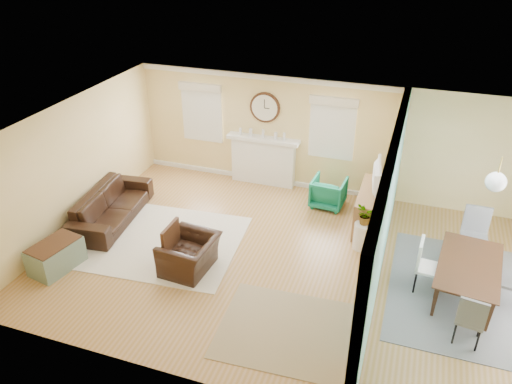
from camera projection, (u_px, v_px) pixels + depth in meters
floor at (292, 263)px, 9.17m from camera, size 9.00×9.00×0.00m
wall_back at (330, 138)px, 11.03m from camera, size 9.00×0.02×2.60m
wall_front at (231, 319)px, 6.06m from camera, size 9.00×0.02×2.60m
wall_left at (74, 165)px, 9.82m from camera, size 0.02×6.00×2.60m
ceiling at (297, 131)px, 7.92m from camera, size 9.00×6.00×0.02m
partition at (386, 206)px, 8.32m from camera, size 0.17×6.00×2.60m
fireplace at (263, 160)px, 11.70m from camera, size 1.70×0.30×1.17m
wall_clock at (265, 107)px, 11.16m from camera, size 0.70×0.07×0.70m
window_left at (202, 108)px, 11.68m from camera, size 1.05×0.13×1.42m
window_right at (333, 124)px, 10.81m from camera, size 1.05×0.13×1.42m
pendant at (496, 182)px, 7.26m from camera, size 0.30×0.30×0.55m
rug_cream at (165, 241)px, 9.78m from camera, size 3.09×2.73×0.02m
rug_jute at (289, 331)px, 7.67m from camera, size 2.22×1.85×0.01m
rug_grey at (465, 294)px, 8.42m from camera, size 2.48×3.09×0.01m
sofa at (112, 206)px, 10.34m from camera, size 1.16×2.38×0.67m
eames_chair at (190, 255)px, 8.86m from camera, size 0.93×1.05×0.64m
green_chair at (328, 192)px, 10.87m from camera, size 0.74×0.76×0.65m
trunk at (56, 256)px, 8.93m from camera, size 0.72×1.00×0.53m
credenza at (370, 208)px, 10.13m from camera, size 0.51×1.50×0.80m
tv at (373, 178)px, 9.80m from camera, size 0.27×1.04×0.59m
garden_stool at (363, 236)px, 9.48m from camera, size 0.36×0.36×0.53m
potted_plant at (365, 215)px, 9.26m from camera, size 0.32×0.37×0.40m
dining_table at (468, 280)px, 8.28m from camera, size 1.16×1.83×0.61m
dining_chair_n at (475, 232)px, 8.97m from camera, size 0.46×0.46×1.04m
dining_chair_s at (472, 314)px, 7.25m from camera, size 0.45×0.45×0.90m
dining_chair_w at (430, 263)px, 8.26m from camera, size 0.45×0.45×0.95m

